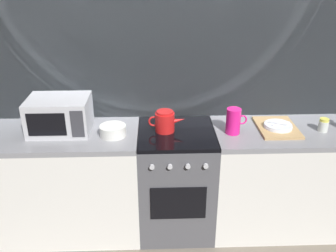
{
  "coord_description": "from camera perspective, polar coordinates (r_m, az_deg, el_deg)",
  "views": [
    {
      "loc": [
        -0.16,
        -2.58,
        2.16
      ],
      "look_at": [
        -0.07,
        0.0,
        0.95
      ],
      "focal_mm": 39.76,
      "sensor_mm": 36.0,
      "label": 1
    }
  ],
  "objects": [
    {
      "name": "dish_pile",
      "position": [
        3.04,
        16.41,
        -0.12
      ],
      "size": [
        0.3,
        0.4,
        0.06
      ],
      "color": "tan",
      "rests_on": "counter_right"
    },
    {
      "name": "spice_jar",
      "position": [
        3.11,
        22.74,
        0.14
      ],
      "size": [
        0.08,
        0.08,
        0.1
      ],
      "color": "silver",
      "rests_on": "counter_right"
    },
    {
      "name": "microwave",
      "position": [
        2.95,
        -16.3,
        1.63
      ],
      "size": [
        0.46,
        0.35,
        0.27
      ],
      "color": "#B2B2B7",
      "rests_on": "counter_left"
    },
    {
      "name": "back_wall",
      "position": [
        3.06,
        1.03,
        6.83
      ],
      "size": [
        3.6,
        0.05,
        2.4
      ],
      "color": "gray",
      "rests_on": "ground_plane"
    },
    {
      "name": "kettle",
      "position": [
        2.85,
        -0.47,
        0.72
      ],
      "size": [
        0.28,
        0.15,
        0.17
      ],
      "color": "red",
      "rests_on": "stove_unit"
    },
    {
      "name": "mixing_bowl",
      "position": [
        2.83,
        -8.44,
        -0.7
      ],
      "size": [
        0.2,
        0.2,
        0.08
      ],
      "primitive_type": "cylinder",
      "color": "silver",
      "rests_on": "counter_left"
    },
    {
      "name": "counter_left",
      "position": [
        3.18,
        -15.34,
        -8.42
      ],
      "size": [
        1.2,
        0.6,
        0.9
      ],
      "color": "silver",
      "rests_on": "ground_plane"
    },
    {
      "name": "stove_unit",
      "position": [
        3.1,
        1.24,
        -8.4
      ],
      "size": [
        0.6,
        0.63,
        0.9
      ],
      "color": "#4C4C51",
      "rests_on": "ground_plane"
    },
    {
      "name": "counter_right",
      "position": [
        3.27,
        17.33,
        -7.69
      ],
      "size": [
        1.2,
        0.6,
        0.9
      ],
      "color": "silver",
      "rests_on": "ground_plane"
    },
    {
      "name": "ground_plane",
      "position": [
        3.37,
        1.17,
        -14.78
      ],
      "size": [
        8.0,
        8.0,
        0.0
      ],
      "primitive_type": "plane",
      "color": "#6B6054"
    },
    {
      "name": "pitcher",
      "position": [
        2.86,
        10.01,
        0.75
      ],
      "size": [
        0.16,
        0.11,
        0.2
      ],
      "color": "#E5197A",
      "rests_on": "counter_right"
    }
  ]
}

